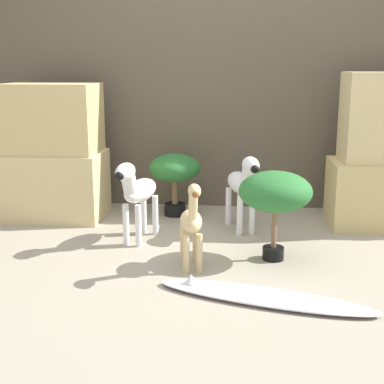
{
  "coord_description": "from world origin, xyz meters",
  "views": [
    {
      "loc": [
        0.2,
        -2.91,
        1.18
      ],
      "look_at": [
        -0.14,
        0.75,
        0.31
      ],
      "focal_mm": 50.0,
      "sensor_mm": 36.0,
      "label": 1
    }
  ],
  "objects_px": {
    "zebra_left": "(137,191)",
    "giraffe_figurine": "(192,222)",
    "potted_palm_back": "(175,171)",
    "surfboard": "(263,296)",
    "zebra_right": "(243,183)",
    "potted_palm_front": "(275,193)"
  },
  "relations": [
    {
      "from": "zebra_left",
      "to": "giraffe_figurine",
      "type": "height_order",
      "value": "zebra_left"
    },
    {
      "from": "potted_palm_back",
      "to": "surfboard",
      "type": "bearing_deg",
      "value": -67.42
    },
    {
      "from": "zebra_right",
      "to": "potted_palm_back",
      "type": "xyz_separation_m",
      "value": [
        -0.54,
        0.39,
        0.0
      ]
    },
    {
      "from": "zebra_right",
      "to": "surfboard",
      "type": "distance_m",
      "value": 1.23
    },
    {
      "from": "zebra_right",
      "to": "surfboard",
      "type": "bearing_deg",
      "value": -84.68
    },
    {
      "from": "surfboard",
      "to": "potted_palm_back",
      "type": "bearing_deg",
      "value": 112.58
    },
    {
      "from": "potted_palm_back",
      "to": "potted_palm_front",
      "type": "bearing_deg",
      "value": -52.33
    },
    {
      "from": "zebra_right",
      "to": "zebra_left",
      "type": "relative_size",
      "value": 1.0
    },
    {
      "from": "potted_palm_back",
      "to": "surfboard",
      "type": "xyz_separation_m",
      "value": [
        0.65,
        -1.56,
        -0.34
      ]
    },
    {
      "from": "zebra_right",
      "to": "zebra_left",
      "type": "xyz_separation_m",
      "value": [
        -0.71,
        -0.31,
        0.0
      ]
    },
    {
      "from": "potted_palm_front",
      "to": "surfboard",
      "type": "distance_m",
      "value": 0.73
    },
    {
      "from": "zebra_right",
      "to": "zebra_left",
      "type": "distance_m",
      "value": 0.77
    },
    {
      "from": "giraffe_figurine",
      "to": "potted_palm_back",
      "type": "distance_m",
      "value": 1.18
    },
    {
      "from": "potted_palm_back",
      "to": "giraffe_figurine",
      "type": "bearing_deg",
      "value": -78.14
    },
    {
      "from": "giraffe_figurine",
      "to": "potted_palm_front",
      "type": "xyz_separation_m",
      "value": [
        0.49,
        0.2,
        0.13
      ]
    },
    {
      "from": "potted_palm_front",
      "to": "giraffe_figurine",
      "type": "bearing_deg",
      "value": -157.55
    },
    {
      "from": "zebra_right",
      "to": "giraffe_figurine",
      "type": "distance_m",
      "value": 0.83
    },
    {
      "from": "potted_palm_front",
      "to": "potted_palm_back",
      "type": "relative_size",
      "value": 1.12
    },
    {
      "from": "zebra_right",
      "to": "giraffe_figurine",
      "type": "relative_size",
      "value": 1.05
    },
    {
      "from": "zebra_right",
      "to": "potted_palm_front",
      "type": "bearing_deg",
      "value": -70.97
    },
    {
      "from": "potted_palm_front",
      "to": "surfboard",
      "type": "bearing_deg",
      "value": -98.04
    },
    {
      "from": "zebra_right",
      "to": "potted_palm_back",
      "type": "relative_size",
      "value": 1.15
    }
  ]
}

